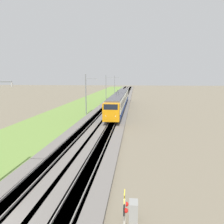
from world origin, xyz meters
TOP-DOWN VIEW (x-y plane):
  - ballast_main at (50.00, 0.00)m, footprint 240.00×4.40m
  - ballast_adjacent at (50.00, -4.02)m, footprint 240.00×4.40m
  - track_main at (50.00, 0.00)m, footprint 240.00×1.57m
  - track_adjacent at (50.00, -4.02)m, footprint 240.00×1.57m
  - grass_verge at (50.00, 6.42)m, footprint 240.00×12.61m
  - passenger_train at (44.70, -4.02)m, footprint 40.52×2.83m
  - crossing_signal_far at (-1.19, -7.50)m, footprint 0.70×0.23m
  - catenary_mast_mid at (35.80, 2.53)m, footprint 0.22×2.56m
  - catenary_mast_far at (67.53, 2.53)m, footprint 0.22×2.56m
  - catenary_mast_distant at (99.27, 2.53)m, footprint 0.22×2.56m
  - equipment_cabinet at (1.91, -7.86)m, footprint 0.73×0.51m

SIDE VIEW (x-z plane):
  - grass_verge at x=50.00m, z-range 0.00..0.12m
  - ballast_main at x=50.00m, z-range 0.00..0.30m
  - ballast_adjacent at x=50.00m, z-range 0.00..0.30m
  - track_main at x=50.00m, z-range -0.07..0.38m
  - track_adjacent at x=50.00m, z-range -0.07..0.38m
  - equipment_cabinet at x=1.91m, z-range 0.00..1.13m
  - crossing_signal_far at x=-1.19m, z-range 0.38..3.86m
  - passenger_train at x=44.70m, z-range -0.15..5.09m
  - catenary_mast_mid at x=35.80m, z-range 0.14..8.80m
  - catenary_mast_distant at x=99.27m, z-range 0.14..8.83m
  - catenary_mast_far at x=67.53m, z-range 0.14..8.89m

